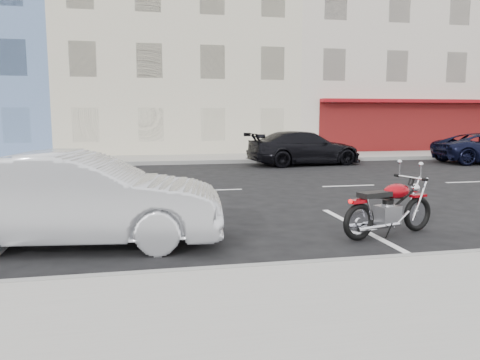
# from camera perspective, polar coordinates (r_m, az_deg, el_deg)

# --- Properties ---
(ground) EXTENTS (120.00, 120.00, 0.00)m
(ground) POSITION_cam_1_polar(r_m,az_deg,el_deg) (13.32, 5.24, -0.98)
(ground) COLOR black
(ground) RESTS_ON ground
(sidewalk_near) EXTENTS (80.00, 3.40, 0.15)m
(sidewalk_near) POSITION_cam_1_polar(r_m,az_deg,el_deg) (4.53, -27.08, -18.79)
(sidewalk_near) COLOR gray
(sidewalk_near) RESTS_ON ground
(sidewalk_far) EXTENTS (80.00, 3.40, 0.15)m
(sidewalk_far) POSITION_cam_1_polar(r_m,az_deg,el_deg) (21.42, -14.65, 2.36)
(sidewalk_far) COLOR gray
(sidewalk_far) RESTS_ON ground
(curb_near) EXTENTS (80.00, 0.12, 0.16)m
(curb_near) POSITION_cam_1_polar(r_m,az_deg,el_deg) (6.06, -22.73, -11.68)
(curb_near) COLOR gray
(curb_near) RESTS_ON ground
(curb_far) EXTENTS (80.00, 0.12, 0.16)m
(curb_far) POSITION_cam_1_polar(r_m,az_deg,el_deg) (19.74, -14.91, 1.91)
(curb_far) COLOR gray
(curb_far) RESTS_ON ground
(bldg_cream) EXTENTS (12.00, 12.00, 11.50)m
(bldg_cream) POSITION_cam_1_polar(r_m,az_deg,el_deg) (29.19, -8.13, 15.10)
(bldg_cream) COLOR beige
(bldg_cream) RESTS_ON ground
(bldg_corner) EXTENTS (14.00, 12.00, 12.50)m
(bldg_corner) POSITION_cam_1_polar(r_m,az_deg,el_deg) (32.74, 16.07, 14.97)
(bldg_corner) COLOR beige
(bldg_corner) RESTS_ON ground
(fire_hydrant) EXTENTS (0.20, 0.20, 0.72)m
(fire_hydrant) POSITION_cam_1_polar(r_m,az_deg,el_deg) (26.40, 25.37, 3.84)
(fire_hydrant) COLOR beige
(fire_hydrant) RESTS_ON sidewalk_far
(motorcycle) EXTENTS (1.93, 0.83, 0.99)m
(motorcycle) POSITION_cam_1_polar(r_m,az_deg,el_deg) (8.88, 20.95, -2.96)
(motorcycle) COLOR black
(motorcycle) RESTS_ON ground
(sedan_silver) EXTENTS (4.66, 2.12, 1.48)m
(sedan_silver) POSITION_cam_1_polar(r_m,az_deg,el_deg) (7.78, -19.03, -2.20)
(sedan_silver) COLOR #B4B6BD
(sedan_silver) RESTS_ON ground
(car_far) EXTENTS (5.02, 2.55, 1.40)m
(car_far) POSITION_cam_1_polar(r_m,az_deg,el_deg) (19.63, 7.85, 3.88)
(car_far) COLOR black
(car_far) RESTS_ON ground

